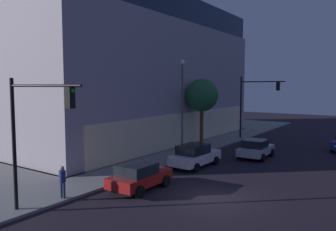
% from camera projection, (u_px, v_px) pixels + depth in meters
% --- Properties ---
extents(ground_plane, '(120.00, 120.00, 0.00)m').
position_uv_depth(ground_plane, '(213.00, 198.00, 18.14)').
color(ground_plane, black).
extents(modern_building, '(30.89, 21.23, 15.19)m').
position_uv_depth(modern_building, '(113.00, 74.00, 39.39)').
color(modern_building, '#4C4C51').
rests_on(modern_building, ground).
extents(traffic_light_near_corner, '(0.61, 4.42, 6.29)m').
position_uv_depth(traffic_light_near_corner, '(33.00, 123.00, 15.03)').
color(traffic_light_near_corner, black).
rests_on(traffic_light_near_corner, sidewalk_corner).
extents(traffic_light_far_corner, '(0.49, 5.05, 6.99)m').
position_uv_depth(traffic_light_far_corner, '(253.00, 98.00, 37.05)').
color(traffic_light_far_corner, black).
rests_on(traffic_light_far_corner, sidewalk_corner).
extents(street_lamp_sidewalk, '(0.44, 0.44, 8.13)m').
position_uv_depth(street_lamp_sidewalk, '(182.00, 96.00, 28.29)').
color(street_lamp_sidewalk, '#525252').
rests_on(street_lamp_sidewalk, sidewalk_corner).
extents(sidewalk_tree, '(3.29, 3.29, 6.66)m').
position_uv_depth(sidewalk_tree, '(202.00, 96.00, 33.39)').
color(sidewalk_tree, '#533A1E').
rests_on(sidewalk_tree, sidewalk_corner).
extents(pedestrian_waiting, '(0.36, 0.36, 1.72)m').
position_uv_depth(pedestrian_waiting, '(62.00, 179.00, 17.57)').
color(pedestrian_waiting, '#2D3851').
rests_on(pedestrian_waiting, sidewalk_corner).
extents(car_red, '(4.09, 2.17, 1.58)m').
position_uv_depth(car_red, '(139.00, 176.00, 19.48)').
color(car_red, maroon).
rests_on(car_red, ground).
extents(car_white, '(4.69, 2.26, 1.72)m').
position_uv_depth(car_white, '(195.00, 155.00, 25.05)').
color(car_white, silver).
rests_on(car_white, ground).
extents(car_silver, '(4.18, 2.28, 1.59)m').
position_uv_depth(car_silver, '(256.00, 148.00, 28.22)').
color(car_silver, '#B7BABF').
rests_on(car_silver, ground).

